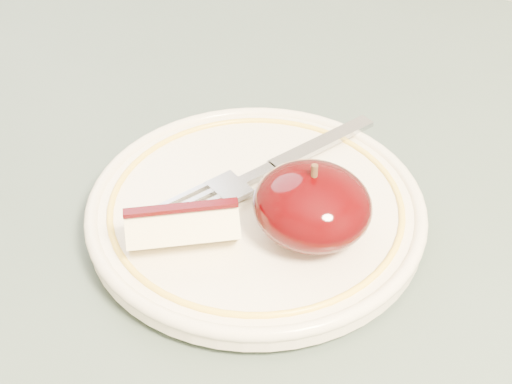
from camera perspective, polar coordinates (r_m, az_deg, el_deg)
The scene contains 5 objects.
table at distance 0.52m, azimuth 1.05°, elevation -11.98°, with size 0.90×0.90×0.75m.
plate at distance 0.47m, azimuth 0.00°, elevation -1.30°, with size 0.22×0.22×0.02m.
apple_half at distance 0.43m, azimuth 4.51°, elevation -1.06°, with size 0.07×0.07×0.05m.
apple_wedge at distance 0.43m, azimuth -5.89°, elevation -2.82°, with size 0.07×0.07×0.03m.
fork at distance 0.49m, azimuth 1.21°, elevation 1.95°, with size 0.07×0.17×0.00m.
Camera 1 is at (0.17, -0.27, 1.08)m, focal length 50.00 mm.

